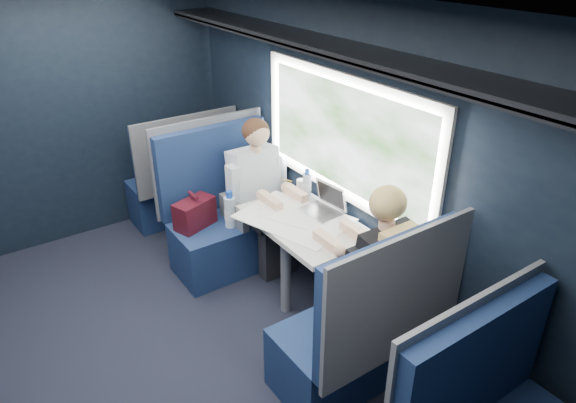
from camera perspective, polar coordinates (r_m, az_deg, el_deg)
ground at (r=3.82m, az=-11.70°, el=-16.46°), size 2.80×4.20×0.01m
room_shell at (r=3.01m, az=-13.95°, el=4.54°), size 3.00×4.40×2.40m
table at (r=3.80m, az=1.65°, el=-3.31°), size 0.62×1.00×0.74m
seat_bay_near at (r=4.48m, az=-6.99°, el=-1.93°), size 1.04×0.62×1.26m
seat_bay_far at (r=3.31m, az=8.12°, el=-14.37°), size 1.04×0.62×1.26m
seat_row_front at (r=5.24m, az=-11.63°, el=2.12°), size 1.04×0.51×1.16m
man at (r=4.32m, az=-3.05°, el=1.51°), size 0.53×0.56×1.32m
woman at (r=3.35m, az=9.77°, el=-7.10°), size 0.53×0.56×1.32m
papers at (r=3.81m, az=0.68°, el=-1.85°), size 0.77×0.92×0.01m
laptop at (r=3.89m, az=4.16°, el=-0.29°), size 0.25×0.32×0.22m
bottle_small at (r=4.09m, az=2.12°, el=1.91°), size 0.07×0.07×0.24m
cup at (r=4.21m, az=1.44°, el=1.84°), size 0.07×0.07×0.09m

